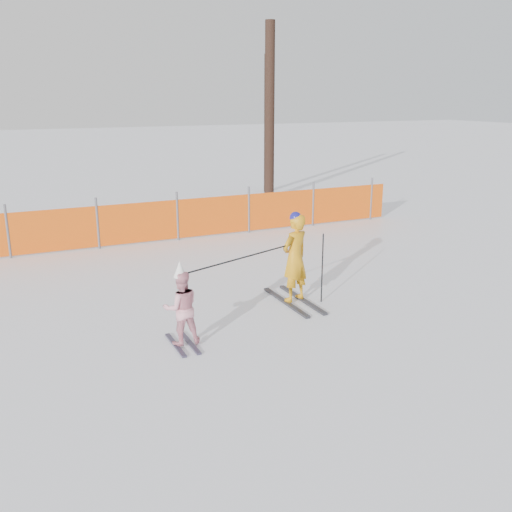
# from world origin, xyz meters

# --- Properties ---
(ground) EXTENTS (120.00, 120.00, 0.00)m
(ground) POSITION_xyz_m (0.00, 0.00, 0.00)
(ground) COLOR white
(ground) RESTS_ON ground
(adult) EXTENTS (0.67, 1.62, 1.66)m
(adult) POSITION_xyz_m (0.83, 0.65, 0.82)
(adult) COLOR black
(adult) RESTS_ON ground
(child) EXTENTS (0.58, 0.88, 1.31)m
(child) POSITION_xyz_m (-1.57, -0.26, 0.60)
(child) COLOR black
(child) RESTS_ON ground
(ski_poles) EXTENTS (2.75, 0.84, 1.27)m
(ski_poles) POSITION_xyz_m (0.21, 0.28, 0.93)
(ski_poles) COLOR black
(ski_poles) RESTS_ON ground
(safety_fence) EXTENTS (16.44, 0.06, 1.25)m
(safety_fence) POSITION_xyz_m (-1.50, 5.93, 0.56)
(safety_fence) COLOR #595960
(safety_fence) RESTS_ON ground
(tree_trunks) EXTENTS (0.90, 1.65, 6.03)m
(tree_trunks) POSITION_xyz_m (5.40, 10.99, 2.85)
(tree_trunks) COLOR black
(tree_trunks) RESTS_ON ground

